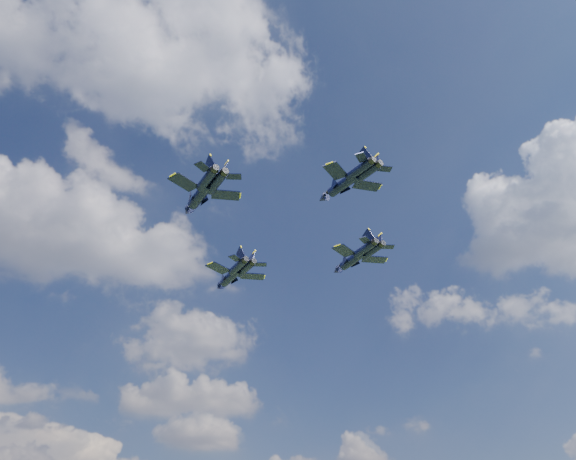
{
  "coord_description": "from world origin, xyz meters",
  "views": [
    {
      "loc": [
        -31.59,
        -83.16,
        3.57
      ],
      "look_at": [
        -3.2,
        2.96,
        57.33
      ],
      "focal_mm": 35.0,
      "sensor_mm": 36.0,
      "label": 1
    }
  ],
  "objects_px": {
    "jet_right": "(352,260)",
    "jet_left": "(199,196)",
    "jet_slot": "(342,185)",
    "jet_lead": "(230,277)"
  },
  "relations": [
    {
      "from": "jet_right",
      "to": "jet_left",
      "type": "bearing_deg",
      "value": -172.97
    },
    {
      "from": "jet_slot",
      "to": "jet_lead",
      "type": "bearing_deg",
      "value": 89.37
    },
    {
      "from": "jet_left",
      "to": "jet_slot",
      "type": "height_order",
      "value": "jet_left"
    },
    {
      "from": "jet_slot",
      "to": "jet_left",
      "type": "bearing_deg",
      "value": 136.1
    },
    {
      "from": "jet_lead",
      "to": "jet_left",
      "type": "relative_size",
      "value": 1.02
    },
    {
      "from": "jet_left",
      "to": "jet_right",
      "type": "relative_size",
      "value": 1.01
    },
    {
      "from": "jet_slot",
      "to": "jet_right",
      "type": "bearing_deg",
      "value": 44.35
    },
    {
      "from": "jet_lead",
      "to": "jet_left",
      "type": "distance_m",
      "value": 26.84
    },
    {
      "from": "jet_lead",
      "to": "jet_right",
      "type": "relative_size",
      "value": 1.02
    },
    {
      "from": "jet_right",
      "to": "jet_slot",
      "type": "bearing_deg",
      "value": -129.25
    }
  ]
}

